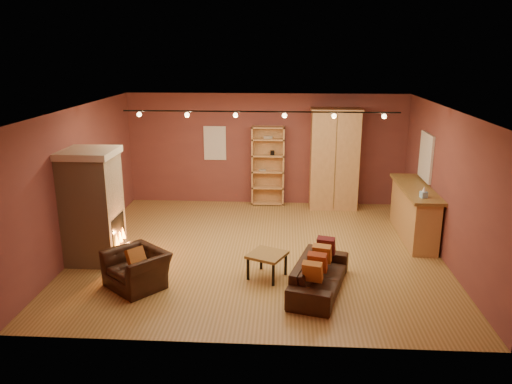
# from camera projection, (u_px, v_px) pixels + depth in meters

# --- Properties ---
(floor) EXTENTS (7.00, 7.00, 0.00)m
(floor) POSITION_uv_depth(u_px,v_px,m) (259.00, 251.00, 9.88)
(floor) COLOR olive
(floor) RESTS_ON ground
(ceiling) EXTENTS (7.00, 7.00, 0.00)m
(ceiling) POSITION_uv_depth(u_px,v_px,m) (259.00, 109.00, 9.10)
(ceiling) COLOR brown
(ceiling) RESTS_ON back_wall
(back_wall) EXTENTS (7.00, 0.02, 2.80)m
(back_wall) POSITION_uv_depth(u_px,v_px,m) (266.00, 149.00, 12.61)
(back_wall) COLOR brown
(back_wall) RESTS_ON floor
(left_wall) EXTENTS (0.02, 6.50, 2.80)m
(left_wall) POSITION_uv_depth(u_px,v_px,m) (80.00, 180.00, 9.69)
(left_wall) COLOR brown
(left_wall) RESTS_ON floor
(right_wall) EXTENTS (0.02, 6.50, 2.80)m
(right_wall) POSITION_uv_depth(u_px,v_px,m) (447.00, 185.00, 9.29)
(right_wall) COLOR brown
(right_wall) RESTS_ON floor
(fireplace) EXTENTS (1.01, 0.98, 2.12)m
(fireplace) POSITION_uv_depth(u_px,v_px,m) (93.00, 206.00, 9.19)
(fireplace) COLOR tan
(fireplace) RESTS_ON floor
(back_window) EXTENTS (0.56, 0.04, 0.86)m
(back_window) POSITION_uv_depth(u_px,v_px,m) (215.00, 143.00, 12.62)
(back_window) COLOR white
(back_window) RESTS_ON back_wall
(bookcase) EXTENTS (0.82, 0.32, 2.01)m
(bookcase) POSITION_uv_depth(u_px,v_px,m) (268.00, 165.00, 12.61)
(bookcase) COLOR tan
(bookcase) RESTS_ON floor
(armoire) EXTENTS (1.22, 0.69, 2.48)m
(armoire) POSITION_uv_depth(u_px,v_px,m) (334.00, 159.00, 12.25)
(armoire) COLOR tan
(armoire) RESTS_ON floor
(bar_counter) EXTENTS (0.62, 2.31, 1.10)m
(bar_counter) POSITION_uv_depth(u_px,v_px,m) (414.00, 212.00, 10.45)
(bar_counter) COLOR tan
(bar_counter) RESTS_ON floor
(tissue_box) EXTENTS (0.16, 0.16, 0.23)m
(tissue_box) POSITION_uv_depth(u_px,v_px,m) (424.00, 193.00, 9.54)
(tissue_box) COLOR #95C9EF
(tissue_box) RESTS_ON bar_counter
(right_window) EXTENTS (0.05, 0.90, 1.00)m
(right_window) POSITION_uv_depth(u_px,v_px,m) (426.00, 157.00, 10.57)
(right_window) COLOR white
(right_window) RESTS_ON right_wall
(loveseat) EXTENTS (0.97, 1.86, 0.75)m
(loveseat) POSITION_uv_depth(u_px,v_px,m) (319.00, 269.00, 8.18)
(loveseat) COLOR black
(loveseat) RESTS_ON floor
(armchair) EXTENTS (1.13, 1.09, 0.83)m
(armchair) POSITION_uv_depth(u_px,v_px,m) (136.00, 263.00, 8.30)
(armchair) COLOR black
(armchair) RESTS_ON floor
(coffee_table) EXTENTS (0.78, 0.78, 0.44)m
(coffee_table) POSITION_uv_depth(u_px,v_px,m) (267.00, 257.00, 8.64)
(coffee_table) COLOR olive
(coffee_table) RESTS_ON floor
(track_rail) EXTENTS (5.20, 0.09, 0.13)m
(track_rail) POSITION_uv_depth(u_px,v_px,m) (260.00, 113.00, 9.33)
(track_rail) COLOR black
(track_rail) RESTS_ON ceiling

